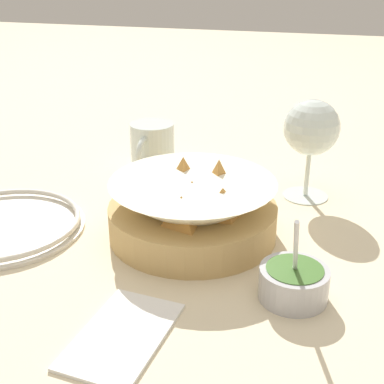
{
  "coord_description": "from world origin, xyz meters",
  "views": [
    {
      "loc": [
        0.61,
        0.2,
        0.35
      ],
      "look_at": [
        0.0,
        0.03,
        0.06
      ],
      "focal_mm": 50.0,
      "sensor_mm": 36.0,
      "label": 1
    }
  ],
  "objects": [
    {
      "name": "food_basket",
      "position": [
        0.0,
        0.03,
        0.04
      ],
      "size": [
        0.22,
        0.22,
        0.1
      ],
      "color": "tan",
      "rests_on": "ground_plane"
    },
    {
      "name": "beer_mug",
      "position": [
        -0.19,
        -0.1,
        0.04
      ],
      "size": [
        0.11,
        0.07,
        0.09
      ],
      "color": "silver",
      "rests_on": "ground_plane"
    },
    {
      "name": "sauce_cup",
      "position": [
        0.11,
        0.17,
        0.02
      ],
      "size": [
        0.08,
        0.08,
        0.11
      ],
      "color": "#B7B7BC",
      "rests_on": "ground_plane"
    },
    {
      "name": "ground_plane",
      "position": [
        0.0,
        0.0,
        0.0
      ],
      "size": [
        4.0,
        4.0,
        0.0
      ],
      "primitive_type": "plane",
      "color": "beige"
    },
    {
      "name": "side_plate",
      "position": [
        0.06,
        -0.23,
        0.01
      ],
      "size": [
        0.22,
        0.22,
        0.01
      ],
      "color": "silver",
      "rests_on": "ground_plane"
    },
    {
      "name": "wine_glass",
      "position": [
        -0.17,
        0.16,
        0.11
      ],
      "size": [
        0.08,
        0.08,
        0.15
      ],
      "color": "silver",
      "rests_on": "ground_plane"
    },
    {
      "name": "napkin",
      "position": [
        0.22,
        0.02,
        0.0
      ],
      "size": [
        0.14,
        0.09,
        0.01
      ],
      "color": "white",
      "rests_on": "ground_plane"
    }
  ]
}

